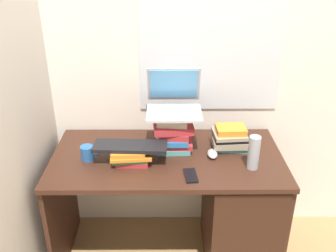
{
  "coord_description": "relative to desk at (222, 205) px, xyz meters",
  "views": [
    {
      "loc": [
        -0.01,
        -1.96,
        1.94
      ],
      "look_at": [
        0.01,
        0.04,
        0.96
      ],
      "focal_mm": 40.57,
      "sensor_mm": 36.0,
      "label": 1
    }
  ],
  "objects": [
    {
      "name": "ground_plane",
      "position": [
        -0.35,
        0.03,
        -0.42
      ],
      "size": [
        6.0,
        6.0,
        0.0
      ],
      "primitive_type": "plane",
      "color": "#9E7A4C"
    },
    {
      "name": "water_bottle",
      "position": [
        0.13,
        -0.11,
        0.45
      ],
      "size": [
        0.06,
        0.06,
        0.2
      ],
      "primitive_type": "cylinder",
      "color": "#999EA5",
      "rests_on": "desk"
    },
    {
      "name": "book_stack_keyboard_riser",
      "position": [
        -0.56,
        -0.05,
        0.4
      ],
      "size": [
        0.25,
        0.19,
        0.09
      ],
      "color": "#B22D33",
      "rests_on": "desk"
    },
    {
      "name": "wall_left",
      "position": [
        -1.13,
        0.03,
        0.88
      ],
      "size": [
        0.05,
        6.0,
        2.6
      ],
      "primitive_type": "cube",
      "color": "beige",
      "rests_on": "ground"
    },
    {
      "name": "book_stack_side",
      "position": [
        0.04,
        0.11,
        0.43
      ],
      "size": [
        0.23,
        0.19,
        0.15
      ],
      "color": "teal",
      "rests_on": "desk"
    },
    {
      "name": "computer_mouse",
      "position": [
        -0.08,
        0.02,
        0.37
      ],
      "size": [
        0.06,
        0.1,
        0.04
      ],
      "primitive_type": "ellipsoid",
      "color": "#A5A8AD",
      "rests_on": "desk"
    },
    {
      "name": "cell_phone",
      "position": [
        -0.22,
        -0.2,
        0.36
      ],
      "size": [
        0.08,
        0.14,
        0.01
      ],
      "primitive_type": "cube",
      "rotation": [
        0.0,
        0.0,
        0.1
      ],
      "color": "black",
      "rests_on": "desk"
    },
    {
      "name": "book_stack_tall",
      "position": [
        -0.31,
        0.11,
        0.47
      ],
      "size": [
        0.25,
        0.2,
        0.24
      ],
      "color": "teal",
      "rests_on": "desk"
    },
    {
      "name": "keyboard",
      "position": [
        -0.56,
        -0.04,
        0.46
      ],
      "size": [
        0.43,
        0.16,
        0.02
      ],
      "primitive_type": "cube",
      "rotation": [
        0.0,
        0.0,
        -0.05
      ],
      "color": "black",
      "rests_on": "book_stack_keyboard_riser"
    },
    {
      "name": "laptop",
      "position": [
        -0.31,
        0.18,
        0.65
      ],
      "size": [
        0.32,
        0.33,
        0.24
      ],
      "color": "#B7BABF",
      "rests_on": "book_stack_tall"
    },
    {
      "name": "desk",
      "position": [
        0.0,
        0.0,
        0.0
      ],
      "size": [
        1.38,
        0.7,
        0.78
      ],
      "color": "#381E14",
      "rests_on": "ground"
    },
    {
      "name": "wall_back",
      "position": [
        -0.35,
        0.42,
        0.88
      ],
      "size": [
        6.0,
        0.06,
        2.6
      ],
      "color": "silver",
      "rests_on": "ground"
    },
    {
      "name": "mug",
      "position": [
        -0.82,
        -0.01,
        0.4
      ],
      "size": [
        0.11,
        0.08,
        0.09
      ],
      "color": "#265999",
      "rests_on": "desk"
    }
  ]
}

